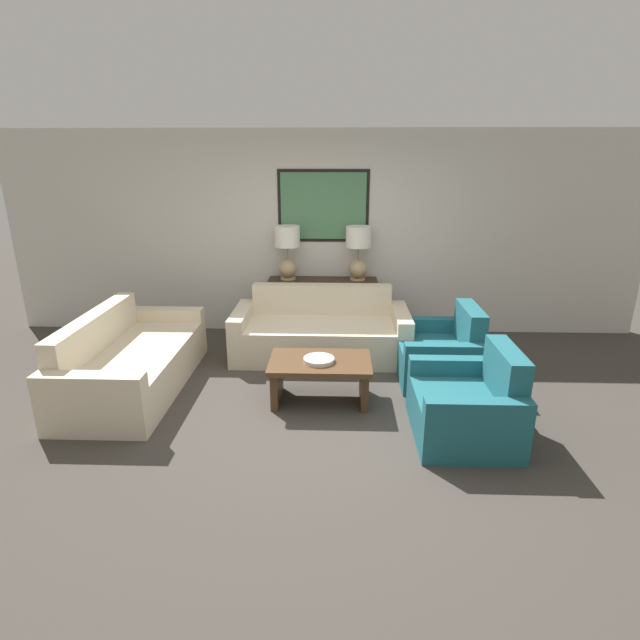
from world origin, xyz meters
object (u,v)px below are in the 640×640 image
at_px(coffee_table, 320,372).
at_px(table_lamp_right, 358,248).
at_px(couch_by_back_wall, 321,333).
at_px(couch_by_side, 131,363).
at_px(table_lamp_left, 287,247).
at_px(armchair_near_camera, 468,406).
at_px(console_table, 323,308).
at_px(decorative_bowl, 319,360).
at_px(armchair_near_back_wall, 441,354).

bearing_deg(coffee_table, table_lamp_right, 77.38).
bearing_deg(couch_by_back_wall, coffee_table, -88.55).
bearing_deg(couch_by_side, table_lamp_left, 48.42).
height_order(couch_by_back_wall, armchair_near_camera, armchair_near_camera).
relative_size(console_table, coffee_table, 1.44).
height_order(table_lamp_left, decorative_bowl, table_lamp_left).
xyz_separation_m(table_lamp_left, armchair_near_camera, (1.78, -2.50, -0.93)).
bearing_deg(armchair_near_camera, couch_by_side, 165.77).
relative_size(decorative_bowl, armchair_near_camera, 0.30).
bearing_deg(table_lamp_right, couch_by_back_wall, -123.13).
distance_m(couch_by_back_wall, decorative_bowl, 1.26).
distance_m(couch_by_back_wall, armchair_near_back_wall, 1.46).
distance_m(table_lamp_left, armchair_near_back_wall, 2.40).
distance_m(couch_by_side, coffee_table, 1.99).
bearing_deg(armchair_near_back_wall, table_lamp_left, 143.66).
bearing_deg(coffee_table, table_lamp_left, 104.35).
xyz_separation_m(coffee_table, armchair_near_back_wall, (1.29, 0.60, -0.04)).
bearing_deg(table_lamp_left, armchair_near_camera, -54.54).
height_order(table_lamp_left, armchair_near_back_wall, table_lamp_left).
relative_size(table_lamp_left, coffee_table, 0.70).
bearing_deg(armchair_near_back_wall, decorative_bowl, -154.03).
height_order(console_table, armchair_near_camera, armchair_near_camera).
relative_size(couch_by_side, coffee_table, 2.11).
relative_size(console_table, armchair_near_camera, 1.45).
xyz_separation_m(table_lamp_left, table_lamp_right, (0.91, 0.00, 0.00)).
bearing_deg(console_table, coffee_table, -89.09).
bearing_deg(couch_by_back_wall, couch_by_side, -153.40).
distance_m(coffee_table, armchair_near_back_wall, 1.42).
bearing_deg(console_table, couch_by_side, -139.25).
distance_m(table_lamp_left, armchair_near_camera, 3.21).
bearing_deg(console_table, decorative_bowl, -89.40).
xyz_separation_m(couch_by_side, coffee_table, (1.97, -0.23, 0.03)).
relative_size(table_lamp_left, couch_by_side, 0.33).
distance_m(table_lamp_left, couch_by_back_wall, 1.25).
distance_m(table_lamp_left, table_lamp_right, 0.91).
relative_size(coffee_table, decorative_bowl, 3.31).
relative_size(console_table, table_lamp_left, 2.06).
height_order(table_lamp_right, decorative_bowl, table_lamp_right).
distance_m(couch_by_back_wall, armchair_near_camera, 2.24).
bearing_deg(table_lamp_right, table_lamp_left, 180.00).
xyz_separation_m(couch_by_side, armchair_near_back_wall, (3.27, 0.36, -0.00)).
height_order(decorative_bowl, armchair_near_camera, armchair_near_camera).
bearing_deg(table_lamp_left, table_lamp_right, 0.00).
xyz_separation_m(couch_by_side, decorative_bowl, (1.96, -0.27, 0.18)).
height_order(coffee_table, decorative_bowl, decorative_bowl).
height_order(console_table, couch_by_side, couch_by_side).
bearing_deg(table_lamp_left, console_table, 0.00).
bearing_deg(table_lamp_right, coffee_table, -102.62).
xyz_separation_m(console_table, table_lamp_right, (0.46, 0.00, 0.81)).
xyz_separation_m(table_lamp_right, couch_by_side, (-2.40, -1.67, -0.92)).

